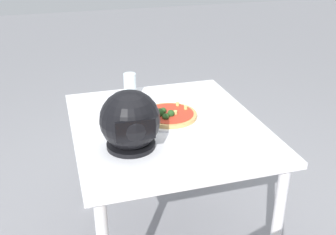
# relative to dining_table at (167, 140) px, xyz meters

# --- Properties ---
(dining_table) EXTENTS (0.90, 1.02, 0.75)m
(dining_table) POSITION_rel_dining_table_xyz_m (0.00, 0.00, 0.00)
(dining_table) COLOR white
(dining_table) RESTS_ON ground
(pizza_plate) EXTENTS (0.30, 0.30, 0.01)m
(pizza_plate) POSITION_rel_dining_table_xyz_m (-0.03, -0.04, 0.10)
(pizza_plate) COLOR white
(pizza_plate) RESTS_ON dining_table
(pizza) EXTENTS (0.27, 0.27, 0.06)m
(pizza) POSITION_rel_dining_table_xyz_m (-0.02, -0.04, 0.12)
(pizza) COLOR tan
(pizza) RESTS_ON pizza_plate
(motorcycle_helmet) EXTENTS (0.26, 0.26, 0.26)m
(motorcycle_helmet) POSITION_rel_dining_table_xyz_m (0.21, 0.18, 0.22)
(motorcycle_helmet) COLOR black
(motorcycle_helmet) RESTS_ON dining_table
(drinking_glass) EXTENTS (0.07, 0.07, 0.14)m
(drinking_glass) POSITION_rel_dining_table_xyz_m (0.10, -0.39, 0.16)
(drinking_glass) COLOR silver
(drinking_glass) RESTS_ON dining_table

